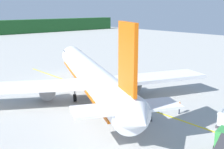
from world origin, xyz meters
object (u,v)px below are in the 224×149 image
Objects in this scene: cargo_container_near at (144,112)px; crew_marshaller at (122,100)px; cargo_container_far at (116,107)px; crew_supervisor at (130,96)px; crew_loader_right at (179,106)px; airliner_foreground at (91,76)px.

cargo_container_near is 1.44× the size of crew_marshaller.
cargo_container_far is 1.34× the size of crew_supervisor.
crew_loader_right is at bearing -75.79° from crew_supervisor.
crew_supervisor is at bearing 14.10° from crew_marshaller.
airliner_foreground reaches higher than crew_marshaller.
cargo_container_far is 1.30× the size of crew_marshaller.
crew_loader_right is (3.81, -6.58, -0.06)m from crew_marshaller.
cargo_container_far is at bearing 112.58° from cargo_container_near.
crew_loader_right is (4.56, -12.48, -2.43)m from airliner_foreground.
crew_marshaller is (0.80, 4.91, 0.15)m from cargo_container_near.
airliner_foreground reaches higher than cargo_container_far.
crew_marshaller is (2.26, 1.41, 0.10)m from cargo_container_far.
cargo_container_near is 4.91m from crew_loader_right.
cargo_container_far is 2.66m from crew_marshaller.
crew_loader_right is 7.31m from crew_supervisor.
cargo_container_near is 6.11m from crew_supervisor.
airliner_foreground reaches higher than crew_loader_right.
crew_supervisor is (2.82, 5.42, 0.11)m from cargo_container_near.
crew_loader_right is at bearing -59.93° from crew_marshaller.
crew_supervisor reaches higher than crew_loader_right.
airliner_foreground is at bearing 78.27° from cargo_container_far.
airliner_foreground is 22.73× the size of crew_marshaller.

